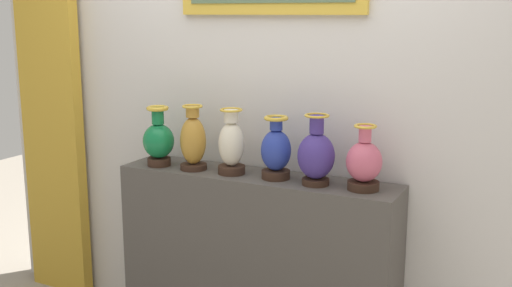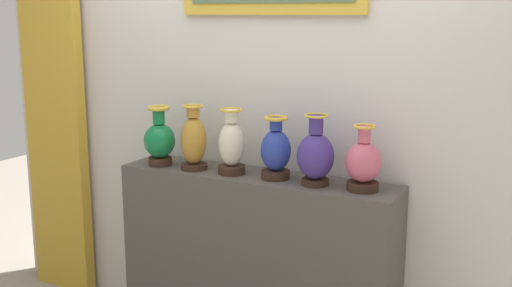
% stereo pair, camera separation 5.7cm
% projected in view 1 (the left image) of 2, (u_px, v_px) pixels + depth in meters
% --- Properties ---
extents(display_shelf, '(1.53, 0.33, 0.98)m').
position_uv_depth(display_shelf, '(256.00, 263.00, 3.38)').
color(display_shelf, '#4C4742').
rests_on(display_shelf, ground_plane).
extents(back_wall, '(3.77, 0.14, 3.06)m').
position_uv_depth(back_wall, '(275.00, 64.00, 3.36)').
color(back_wall, silver).
rests_on(back_wall, ground_plane).
extents(curtain_gold, '(0.45, 0.08, 2.01)m').
position_uv_depth(curtain_gold, '(54.00, 141.00, 4.03)').
color(curtain_gold, gold).
rests_on(curtain_gold, ground_plane).
extents(vase_emerald, '(0.17, 0.17, 0.33)m').
position_uv_depth(vase_emerald, '(159.00, 140.00, 3.45)').
color(vase_emerald, '#382319').
rests_on(vase_emerald, display_shelf).
extents(vase_ochre, '(0.14, 0.14, 0.35)m').
position_uv_depth(vase_ochre, '(193.00, 141.00, 3.37)').
color(vase_ochre, '#382319').
rests_on(vase_ochre, display_shelf).
extents(vase_ivory, '(0.14, 0.14, 0.35)m').
position_uv_depth(vase_ivory, '(231.00, 145.00, 3.28)').
color(vase_ivory, '#382319').
rests_on(vase_ivory, display_shelf).
extents(vase_cobalt, '(0.16, 0.16, 0.33)m').
position_uv_depth(vase_cobalt, '(276.00, 151.00, 3.18)').
color(vase_cobalt, '#382319').
rests_on(vase_cobalt, display_shelf).
extents(vase_indigo, '(0.18, 0.18, 0.35)m').
position_uv_depth(vase_indigo, '(316.00, 155.00, 3.06)').
color(vase_indigo, '#382319').
rests_on(vase_indigo, display_shelf).
extents(vase_rose, '(0.17, 0.17, 0.32)m').
position_uv_depth(vase_rose, '(364.00, 163.00, 2.98)').
color(vase_rose, '#382319').
rests_on(vase_rose, display_shelf).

